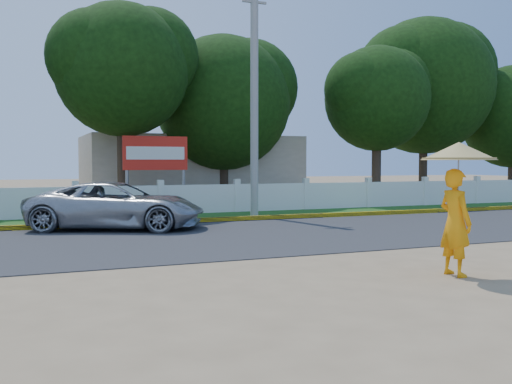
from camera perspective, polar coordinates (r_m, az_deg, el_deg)
ground at (r=10.76m, az=4.10°, el=-7.45°), size 120.00×120.00×0.00m
road at (r=14.87m, az=-3.69°, el=-4.50°), size 60.00×7.00×0.02m
grass_verge at (r=19.88m, az=-8.57°, el=-2.62°), size 60.00×3.50×0.03m
curb at (r=18.24m, az=-7.28°, el=-2.91°), size 40.00×0.18×0.16m
fence at (r=21.25m, az=-9.52°, el=-0.82°), size 40.00×0.10×1.10m
building_near at (r=28.53m, az=-6.72°, el=2.28°), size 10.00×6.00×3.20m
utility_pole at (r=20.40m, az=-0.17°, el=9.28°), size 0.28×0.28×8.36m
vehicle at (r=16.98m, az=-13.71°, el=-1.33°), size 5.49×4.09×1.39m
monk_with_parasol at (r=10.32m, az=19.44°, el=0.29°), size 1.26×1.26×2.29m
billboard at (r=22.29m, az=-10.02°, el=3.44°), size 2.50×0.13×2.95m
tree_row at (r=25.86m, az=-0.72°, el=9.97°), size 40.43×8.10×9.51m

